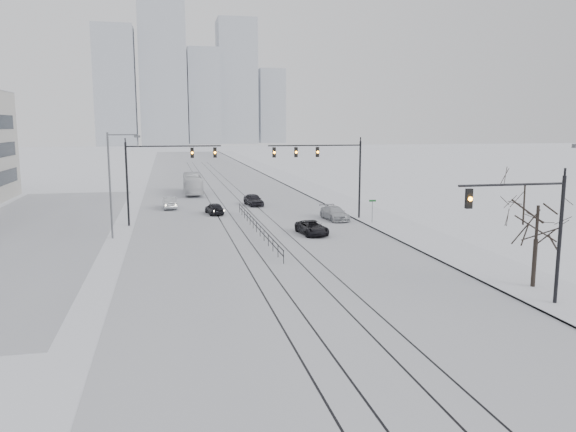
# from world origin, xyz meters

# --- Properties ---
(ground) EXTENTS (500.00, 500.00, 0.00)m
(ground) POSITION_xyz_m (0.00, 0.00, 0.00)
(ground) COLOR white
(ground) RESTS_ON ground
(road) EXTENTS (22.00, 260.00, 0.02)m
(road) POSITION_xyz_m (0.00, 60.00, 0.01)
(road) COLOR silver
(road) RESTS_ON ground
(sidewalk_east) EXTENTS (5.00, 260.00, 0.16)m
(sidewalk_east) POSITION_xyz_m (13.50, 60.00, 0.08)
(sidewalk_east) COLOR silver
(sidewalk_east) RESTS_ON ground
(curb) EXTENTS (0.10, 260.00, 0.12)m
(curb) POSITION_xyz_m (11.05, 60.00, 0.06)
(curb) COLOR gray
(curb) RESTS_ON ground
(parking_strip) EXTENTS (14.00, 60.00, 0.03)m
(parking_strip) POSITION_xyz_m (-20.00, 35.00, 0.01)
(parking_strip) COLOR silver
(parking_strip) RESTS_ON ground
(tram_rails) EXTENTS (5.30, 180.00, 0.01)m
(tram_rails) POSITION_xyz_m (-0.00, 40.00, 0.02)
(tram_rails) COLOR black
(tram_rails) RESTS_ON ground
(skyline) EXTENTS (96.00, 48.00, 72.00)m
(skyline) POSITION_xyz_m (5.02, 273.63, 30.65)
(skyline) COLOR #A6ADB7
(skyline) RESTS_ON ground
(traffic_mast_near) EXTENTS (6.10, 0.37, 7.00)m
(traffic_mast_near) POSITION_xyz_m (10.79, 6.00, 4.56)
(traffic_mast_near) COLOR black
(traffic_mast_near) RESTS_ON ground
(traffic_mast_ne) EXTENTS (9.60, 0.37, 8.00)m
(traffic_mast_ne) POSITION_xyz_m (8.15, 34.99, 5.76)
(traffic_mast_ne) COLOR black
(traffic_mast_ne) RESTS_ON ground
(traffic_mast_nw) EXTENTS (9.10, 0.37, 8.00)m
(traffic_mast_nw) POSITION_xyz_m (-8.52, 36.00, 5.57)
(traffic_mast_nw) COLOR black
(traffic_mast_nw) RESTS_ON ground
(street_light_west) EXTENTS (2.73, 0.25, 9.00)m
(street_light_west) POSITION_xyz_m (-12.20, 30.00, 5.21)
(street_light_west) COLOR #595B60
(street_light_west) RESTS_ON ground
(bare_tree) EXTENTS (4.40, 4.40, 6.10)m
(bare_tree) POSITION_xyz_m (13.20, 9.00, 4.49)
(bare_tree) COLOR black
(bare_tree) RESTS_ON ground
(median_fence) EXTENTS (0.06, 24.00, 1.00)m
(median_fence) POSITION_xyz_m (0.00, 30.00, 0.53)
(median_fence) COLOR black
(median_fence) RESTS_ON ground
(street_sign) EXTENTS (0.70, 0.06, 2.40)m
(street_sign) POSITION_xyz_m (11.80, 32.00, 1.61)
(street_sign) COLOR #595B60
(street_sign) RESTS_ON ground
(sedan_sb_inner) EXTENTS (2.05, 3.93, 1.28)m
(sedan_sb_inner) POSITION_xyz_m (-2.84, 41.26, 0.64)
(sedan_sb_inner) COLOR black
(sedan_sb_inner) RESTS_ON ground
(sedan_sb_outer) EXTENTS (1.71, 4.37, 1.42)m
(sedan_sb_outer) POSITION_xyz_m (-7.56, 46.62, 0.71)
(sedan_sb_outer) COLOR #B3B7BC
(sedan_sb_outer) RESTS_ON ground
(sedan_nb_front) EXTENTS (2.45, 4.56, 1.22)m
(sedan_nb_front) POSITION_xyz_m (4.65, 27.97, 0.61)
(sedan_nb_front) COLOR black
(sedan_nb_front) RESTS_ON ground
(sedan_nb_right) EXTENTS (2.34, 4.85, 1.36)m
(sedan_nb_right) POSITION_xyz_m (8.87, 35.03, 0.68)
(sedan_nb_right) COLOR #B6B9BE
(sedan_nb_right) RESTS_ON ground
(sedan_nb_far) EXTENTS (2.23, 4.33, 1.41)m
(sedan_nb_far) POSITION_xyz_m (2.35, 47.06, 0.71)
(sedan_nb_far) COLOR black
(sedan_nb_far) RESTS_ON ground
(box_truck) EXTENTS (2.41, 10.18, 2.83)m
(box_truck) POSITION_xyz_m (-4.26, 60.40, 1.42)
(box_truck) COLOR white
(box_truck) RESTS_ON ground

